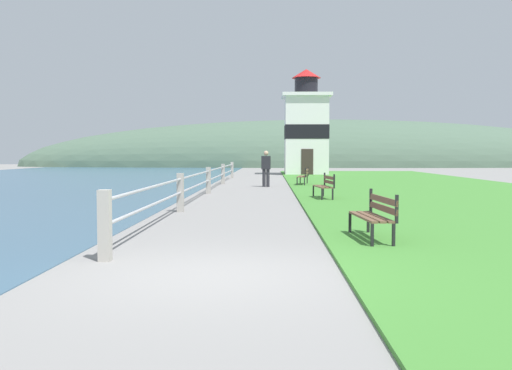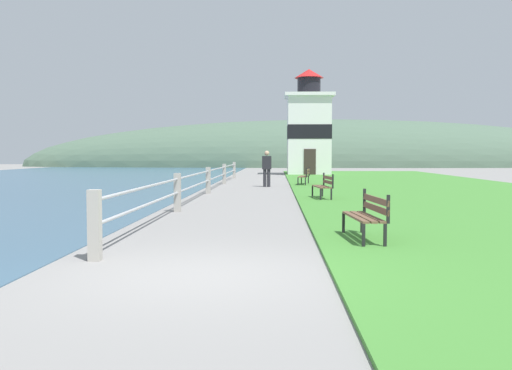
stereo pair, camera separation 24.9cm
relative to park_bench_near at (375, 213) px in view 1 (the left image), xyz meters
name	(u,v)px [view 1 (the left image)]	position (x,y,z in m)	size (l,w,h in m)	color
ground_plane	(210,276)	(-2.76, -2.99, -0.54)	(160.00, 160.00, 0.00)	gray
grass_verge	(427,190)	(5.05, 14.89, -0.51)	(12.00, 53.66, 0.06)	#428433
seawall_railing	(208,178)	(-4.46, 12.71, 0.11)	(0.18, 29.58, 1.09)	#A8A399
park_bench_near	(375,213)	(0.00, 0.00, 0.00)	(0.61, 1.80, 0.94)	brown
park_bench_midway	(325,185)	(0.02, 9.70, 0.00)	(0.65, 1.65, 0.94)	brown
park_bench_far	(304,175)	(-0.18, 18.85, 0.00)	(0.73, 1.95, 0.94)	brown
lighthouse	(306,129)	(0.89, 34.27, 3.01)	(3.78, 3.78, 8.22)	white
person_strolling	(266,167)	(-2.13, 17.56, 0.43)	(0.46, 0.29, 1.79)	#28282D
distant_hillside	(326,166)	(5.24, 62.78, -0.54)	(80.00, 16.00, 12.00)	#4C6651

